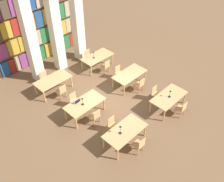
% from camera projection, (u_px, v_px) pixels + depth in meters
% --- Properties ---
extents(ground_plane, '(40.00, 40.00, 0.00)m').
position_uv_depth(ground_plane, '(109.00, 99.00, 13.34)').
color(ground_plane, brown).
extents(bookshelf_bank, '(6.32, 0.35, 5.50)m').
position_uv_depth(bookshelf_bank, '(39.00, 18.00, 14.68)').
color(bookshelf_bank, brown).
rests_on(bookshelf_bank, ground_plane).
extents(pillar_left, '(0.56, 0.56, 6.00)m').
position_uv_depth(pillar_left, '(28.00, 32.00, 12.77)').
color(pillar_left, silver).
rests_on(pillar_left, ground_plane).
extents(pillar_center, '(0.56, 0.56, 6.00)m').
position_uv_depth(pillar_center, '(54.00, 22.00, 13.63)').
color(pillar_center, silver).
rests_on(pillar_center, ground_plane).
extents(pillar_right, '(0.56, 0.56, 6.00)m').
position_uv_depth(pillar_right, '(77.00, 13.00, 14.49)').
color(pillar_right, silver).
rests_on(pillar_right, ground_plane).
extents(reading_table_0, '(1.95, 0.99, 0.77)m').
position_uv_depth(reading_table_0, '(125.00, 132.00, 10.71)').
color(reading_table_0, tan).
rests_on(reading_table_0, ground_plane).
extents(chair_0, '(0.42, 0.40, 0.86)m').
position_uv_depth(chair_0, '(139.00, 145.00, 10.47)').
color(chair_0, tan).
rests_on(chair_0, ground_plane).
extents(chair_1, '(0.42, 0.40, 0.86)m').
position_uv_depth(chair_1, '(113.00, 125.00, 11.30)').
color(chair_1, tan).
rests_on(chair_1, ground_plane).
extents(desk_lamp_0, '(0.14, 0.14, 0.47)m').
position_uv_depth(desk_lamp_0, '(120.00, 128.00, 10.34)').
color(desk_lamp_0, '#232328').
rests_on(desk_lamp_0, reading_table_0).
extents(reading_table_1, '(1.95, 0.99, 0.77)m').
position_uv_depth(reading_table_1, '(169.00, 98.00, 12.37)').
color(reading_table_1, tan).
rests_on(reading_table_1, ground_plane).
extents(chair_2, '(0.42, 0.40, 0.86)m').
position_uv_depth(chair_2, '(181.00, 108.00, 12.11)').
color(chair_2, tan).
rests_on(chair_2, ground_plane).
extents(chair_3, '(0.42, 0.40, 0.86)m').
position_uv_depth(chair_3, '(156.00, 94.00, 12.94)').
color(chair_3, tan).
rests_on(chair_3, ground_plane).
extents(desk_lamp_1, '(0.14, 0.14, 0.42)m').
position_uv_depth(desk_lamp_1, '(170.00, 92.00, 12.11)').
color(desk_lamp_1, '#232328').
rests_on(desk_lamp_1, reading_table_1).
extents(reading_table_2, '(1.95, 0.99, 0.77)m').
position_uv_depth(reading_table_2, '(85.00, 104.00, 12.01)').
color(reading_table_2, tan).
rests_on(reading_table_2, ground_plane).
extents(chair_4, '(0.42, 0.40, 0.86)m').
position_uv_depth(chair_4, '(95.00, 116.00, 11.73)').
color(chair_4, tan).
rests_on(chair_4, ground_plane).
extents(chair_5, '(0.42, 0.40, 0.86)m').
position_uv_depth(chair_5, '(74.00, 100.00, 12.56)').
color(chair_5, tan).
rests_on(chair_5, ground_plane).
extents(desk_lamp_2, '(0.14, 0.14, 0.43)m').
position_uv_depth(desk_lamp_2, '(82.00, 100.00, 11.70)').
color(desk_lamp_2, '#232328').
rests_on(desk_lamp_2, reading_table_2).
extents(laptop, '(0.32, 0.22, 0.21)m').
position_uv_depth(laptop, '(77.00, 102.00, 11.98)').
color(laptop, silver).
rests_on(laptop, reading_table_2).
extents(reading_table_3, '(1.95, 0.99, 0.77)m').
position_uv_depth(reading_table_3, '(129.00, 75.00, 13.80)').
color(reading_table_3, tan).
rests_on(reading_table_3, ground_plane).
extents(chair_6, '(0.42, 0.40, 0.86)m').
position_uv_depth(chair_6, '(140.00, 84.00, 13.53)').
color(chair_6, tan).
rests_on(chair_6, ground_plane).
extents(chair_7, '(0.42, 0.40, 0.86)m').
position_uv_depth(chair_7, '(119.00, 72.00, 14.36)').
color(chair_7, tan).
rests_on(chair_7, ground_plane).
extents(reading_table_4, '(1.95, 0.99, 0.77)m').
position_uv_depth(reading_table_4, '(53.00, 81.00, 13.41)').
color(reading_table_4, tan).
rests_on(reading_table_4, ground_plane).
extents(chair_8, '(0.42, 0.40, 0.86)m').
position_uv_depth(chair_8, '(62.00, 91.00, 13.12)').
color(chair_8, tan).
rests_on(chair_8, ground_plane).
extents(chair_9, '(0.42, 0.40, 0.86)m').
position_uv_depth(chair_9, '(45.00, 78.00, 13.95)').
color(chair_9, tan).
rests_on(chair_9, ground_plane).
extents(reading_table_5, '(1.95, 0.99, 0.77)m').
position_uv_depth(reading_table_5, '(97.00, 57.00, 15.15)').
color(reading_table_5, tan).
rests_on(reading_table_5, ground_plane).
extents(chair_10, '(0.42, 0.40, 0.86)m').
position_uv_depth(chair_10, '(106.00, 66.00, 14.85)').
color(chair_10, tan).
rests_on(chair_10, ground_plane).
extents(chair_11, '(0.42, 0.40, 0.86)m').
position_uv_depth(chair_11, '(88.00, 56.00, 15.68)').
color(chair_11, tan).
rests_on(chair_11, ground_plane).
extents(desk_lamp_3, '(0.14, 0.14, 0.44)m').
position_uv_depth(desk_lamp_3, '(94.00, 54.00, 14.78)').
color(desk_lamp_3, '#232328').
rests_on(desk_lamp_3, reading_table_5).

